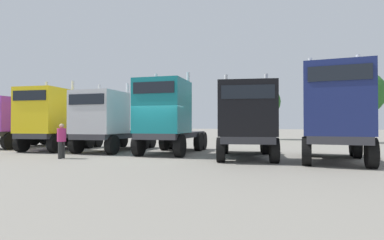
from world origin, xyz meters
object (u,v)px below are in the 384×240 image
object	(u,v)px
semi_truck_yellow	(51,119)
semi_truck_teal	(167,116)
semi_truck_purple	(15,122)
semi_truck_navy	(335,113)
semi_truck_silver	(107,121)
semi_truck_black	(246,120)
visitor_with_camera	(62,138)

from	to	relation	value
semi_truck_yellow	semi_truck_teal	size ratio (longest dim) A/B	0.97
semi_truck_purple	semi_truck_navy	distance (m)	19.90
semi_truck_silver	semi_truck_black	world-z (taller)	semi_truck_silver
semi_truck_teal	semi_truck_black	distance (m)	4.48
semi_truck_yellow	semi_truck_navy	distance (m)	15.63
semi_truck_yellow	semi_truck_teal	bearing A→B (deg)	85.76
semi_truck_purple	semi_truck_teal	bearing A→B (deg)	86.94
semi_truck_teal	semi_truck_black	xyz separation A→B (m)	(4.43, -0.63, -0.25)
semi_truck_silver	semi_truck_black	size ratio (longest dim) A/B	0.99
semi_truck_silver	semi_truck_navy	bearing A→B (deg)	81.26
semi_truck_yellow	semi_truck_silver	bearing A→B (deg)	89.45
semi_truck_purple	semi_truck_teal	world-z (taller)	semi_truck_teal
semi_truck_purple	semi_truck_black	size ratio (longest dim) A/B	0.96
semi_truck_purple	semi_truck_navy	bearing A→B (deg)	85.23
semi_truck_yellow	semi_truck_navy	size ratio (longest dim) A/B	1.01
semi_truck_purple	semi_truck_silver	xyz separation A→B (m)	(7.92, -0.23, 0.01)
semi_truck_navy	semi_truck_purple	bearing A→B (deg)	-93.56
semi_truck_teal	semi_truck_navy	size ratio (longest dim) A/B	1.04
semi_truck_purple	visitor_with_camera	size ratio (longest dim) A/B	3.85
semi_truck_yellow	semi_truck_navy	bearing A→B (deg)	80.38
semi_truck_teal	visitor_with_camera	size ratio (longest dim) A/B	3.86
semi_truck_black	visitor_with_camera	world-z (taller)	semi_truck_black
semi_truck_silver	semi_truck_teal	size ratio (longest dim) A/B	1.03
semi_truck_silver	semi_truck_navy	distance (m)	11.98
semi_truck_black	semi_truck_purple	bearing A→B (deg)	-106.77
visitor_with_camera	semi_truck_black	bearing A→B (deg)	-175.41
semi_truck_purple	visitor_with_camera	distance (m)	8.96
semi_truck_teal	semi_truck_black	bearing A→B (deg)	74.71
semi_truck_purple	semi_truck_silver	size ratio (longest dim) A/B	0.97
semi_truck_silver	visitor_with_camera	bearing A→B (deg)	-3.40
semi_truck_yellow	semi_truck_teal	distance (m)	7.55
semi_truck_purple	semi_truck_navy	world-z (taller)	semi_truck_navy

